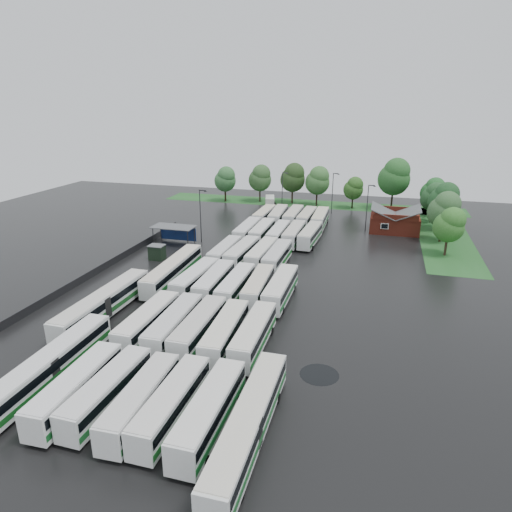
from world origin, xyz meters
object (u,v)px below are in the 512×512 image
(artic_bus_east, at_px, (249,424))
(artic_bus_west_a, at_px, (51,364))
(minibus, at_px, (270,201))
(brick_building, at_px, (394,223))

(artic_bus_east, bearing_deg, artic_bus_west_a, 171.27)
(minibus, bearing_deg, artic_bus_east, -90.93)
(brick_building, bearing_deg, artic_bus_west_a, -116.64)
(artic_bus_east, bearing_deg, brick_building, 79.93)
(brick_building, height_order, artic_bus_east, brick_building)
(artic_bus_west_a, bearing_deg, brick_building, 62.39)
(brick_building, relative_size, artic_bus_east, 0.57)
(brick_building, xyz_separation_m, artic_bus_west_a, (-33.18, -66.14, -0.08))
(minibus, bearing_deg, brick_building, -40.21)
(artic_bus_east, height_order, minibus, artic_bus_east)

